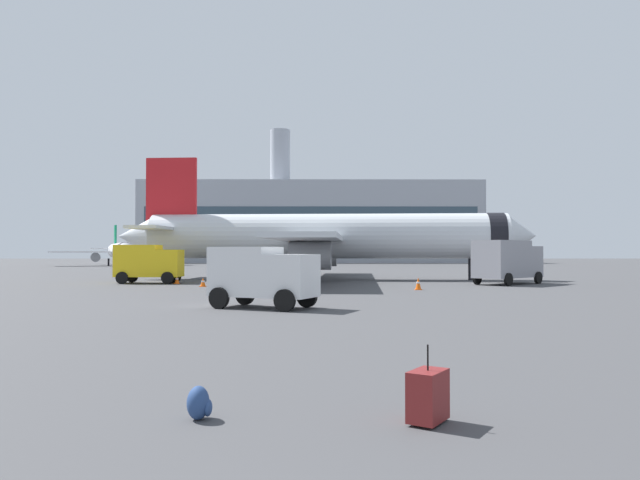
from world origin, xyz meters
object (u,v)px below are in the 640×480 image
(cargo_van, at_px, (262,274))
(rolling_suitcase, at_px, (428,396))
(service_truck, at_px, (148,262))
(safety_cone_far, at_px, (203,282))
(safety_cone_near, at_px, (418,284))
(fuel_truck, at_px, (507,260))
(traveller_backpack, at_px, (199,403))
(safety_cone_mid, at_px, (177,280))
(airplane_taxiing, at_px, (119,251))
(airplane_at_gate, at_px, (324,237))

(cargo_van, relative_size, rolling_suitcase, 4.39)
(service_truck, height_order, safety_cone_far, service_truck)
(rolling_suitcase, bearing_deg, safety_cone_near, 80.59)
(fuel_truck, distance_m, traveller_backpack, 38.79)
(cargo_van, xyz_separation_m, traveller_backpack, (0.61, -16.96, -1.22))
(safety_cone_mid, bearing_deg, cargo_van, -67.26)
(service_truck, distance_m, traveller_backpack, 38.63)
(safety_cone_far, height_order, rolling_suitcase, rolling_suitcase)
(airplane_taxiing, height_order, traveller_backpack, airplane_taxiing)
(airplane_taxiing, xyz_separation_m, safety_cone_far, (25.07, -59.65, -2.18))
(fuel_truck, bearing_deg, safety_cone_mid, 178.52)
(airplane_at_gate, relative_size, safety_cone_far, 57.53)
(airplane_taxiing, bearing_deg, cargo_van, -67.93)
(service_truck, distance_m, safety_cone_near, 20.70)
(safety_cone_mid, bearing_deg, traveller_backpack, -76.57)
(airplane_at_gate, relative_size, safety_cone_mid, 55.33)
(service_truck, xyz_separation_m, cargo_van, (10.38, -20.04, -0.16))
(service_truck, bearing_deg, fuel_truck, -3.38)
(cargo_van, distance_m, safety_cone_mid, 20.73)
(traveller_backpack, bearing_deg, safety_cone_near, 74.45)
(airplane_at_gate, bearing_deg, safety_cone_near, -67.28)
(airplane_at_gate, height_order, rolling_suitcase, airplane_at_gate)
(service_truck, bearing_deg, safety_cone_near, -22.73)
(traveller_backpack, bearing_deg, safety_cone_mid, 103.43)
(rolling_suitcase, bearing_deg, safety_cone_far, 105.79)
(cargo_van, height_order, safety_cone_mid, cargo_van)
(rolling_suitcase, xyz_separation_m, traveller_backpack, (-3.23, 0.22, -0.16))
(fuel_truck, xyz_separation_m, cargo_van, (-16.32, -18.46, -0.32))
(safety_cone_near, bearing_deg, cargo_van, -125.77)
(airplane_at_gate, height_order, fuel_truck, airplane_at_gate)
(safety_cone_near, distance_m, traveller_backpack, 30.12)
(safety_cone_near, bearing_deg, fuel_truck, 40.01)
(safety_cone_mid, bearing_deg, fuel_truck, -1.48)
(airplane_taxiing, bearing_deg, traveller_backpack, -71.36)
(cargo_van, height_order, safety_cone_far, cargo_van)
(safety_cone_near, height_order, rolling_suitcase, rolling_suitcase)
(fuel_truck, height_order, traveller_backpack, fuel_truck)
(airplane_at_gate, relative_size, safety_cone_near, 45.14)
(cargo_van, bearing_deg, service_truck, 117.38)
(airplane_at_gate, distance_m, safety_cone_near, 15.05)
(safety_cone_near, distance_m, safety_cone_far, 14.52)
(airplane_taxiing, distance_m, fuel_truck, 73.55)
(airplane_at_gate, relative_size, cargo_van, 7.40)
(safety_cone_near, bearing_deg, safety_cone_mid, 157.13)
(safety_cone_mid, relative_size, traveller_backpack, 1.35)
(fuel_truck, height_order, rolling_suitcase, fuel_truck)
(fuel_truck, xyz_separation_m, traveller_backpack, (-15.71, -35.43, -1.54))
(fuel_truck, bearing_deg, rolling_suitcase, -109.29)
(airplane_at_gate, relative_size, rolling_suitcase, 32.51)
(airplane_taxiing, relative_size, rolling_suitcase, 21.14)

